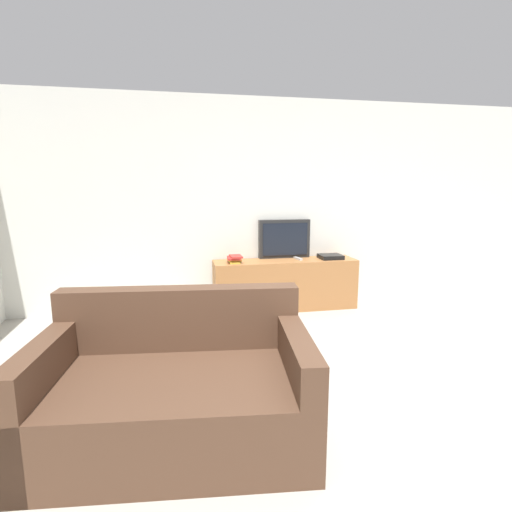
{
  "coord_description": "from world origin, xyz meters",
  "views": [
    {
      "loc": [
        -1.03,
        -1.94,
        1.54
      ],
      "look_at": [
        -0.19,
        2.19,
        0.79
      ],
      "focal_mm": 28.0,
      "sensor_mm": 36.0,
      "label": 1
    }
  ],
  "objects_px": {
    "television": "(284,239)",
    "couch": "(176,393)",
    "set_top_box": "(330,257)",
    "book_stack": "(235,259)",
    "remote_on_stand": "(298,258)",
    "tv_stand": "(285,284)"
  },
  "relations": [
    {
      "from": "couch",
      "to": "set_top_box",
      "type": "bearing_deg",
      "value": 57.18
    },
    {
      "from": "television",
      "to": "book_stack",
      "type": "bearing_deg",
      "value": -163.25
    },
    {
      "from": "tv_stand",
      "to": "couch",
      "type": "distance_m",
      "value": 2.76
    },
    {
      "from": "couch",
      "to": "remote_on_stand",
      "type": "bearing_deg",
      "value": 64.13
    },
    {
      "from": "book_stack",
      "to": "remote_on_stand",
      "type": "height_order",
      "value": "book_stack"
    },
    {
      "from": "remote_on_stand",
      "to": "couch",
      "type": "bearing_deg",
      "value": -122.24
    },
    {
      "from": "tv_stand",
      "to": "remote_on_stand",
      "type": "distance_m",
      "value": 0.36
    },
    {
      "from": "book_stack",
      "to": "remote_on_stand",
      "type": "xyz_separation_m",
      "value": [
        0.81,
        0.05,
        -0.04
      ]
    },
    {
      "from": "book_stack",
      "to": "remote_on_stand",
      "type": "relative_size",
      "value": 1.37
    },
    {
      "from": "television",
      "to": "couch",
      "type": "relative_size",
      "value": 0.39
    },
    {
      "from": "tv_stand",
      "to": "book_stack",
      "type": "xyz_separation_m",
      "value": [
        -0.64,
        -0.04,
        0.36
      ]
    },
    {
      "from": "television",
      "to": "set_top_box",
      "type": "bearing_deg",
      "value": -18.21
    },
    {
      "from": "book_stack",
      "to": "set_top_box",
      "type": "xyz_separation_m",
      "value": [
        1.23,
        0.02,
        -0.02
      ]
    },
    {
      "from": "book_stack",
      "to": "remote_on_stand",
      "type": "distance_m",
      "value": 0.81
    },
    {
      "from": "couch",
      "to": "book_stack",
      "type": "relative_size",
      "value": 7.31
    },
    {
      "from": "tv_stand",
      "to": "book_stack",
      "type": "relative_size",
      "value": 7.69
    },
    {
      "from": "tv_stand",
      "to": "remote_on_stand",
      "type": "bearing_deg",
      "value": 4.59
    },
    {
      "from": "tv_stand",
      "to": "couch",
      "type": "bearing_deg",
      "value": -119.45
    },
    {
      "from": "remote_on_stand",
      "to": "set_top_box",
      "type": "relative_size",
      "value": 0.6
    },
    {
      "from": "television",
      "to": "remote_on_stand",
      "type": "height_order",
      "value": "television"
    },
    {
      "from": "tv_stand",
      "to": "television",
      "type": "height_order",
      "value": "television"
    },
    {
      "from": "remote_on_stand",
      "to": "tv_stand",
      "type": "bearing_deg",
      "value": -175.41
    }
  ]
}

